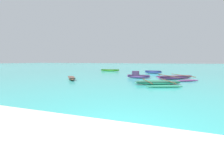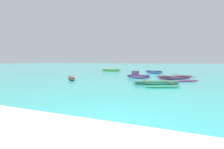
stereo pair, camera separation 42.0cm
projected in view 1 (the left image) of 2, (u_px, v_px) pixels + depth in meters
ground_plane at (116, 142)px, 3.75m from camera, size 240.00×240.00×0.00m
moored_boat_0 at (71, 78)px, 15.97m from camera, size 1.98×2.22×0.32m
moored_boat_1 at (158, 83)px, 12.82m from camera, size 3.97×4.12×0.35m
moored_boat_2 at (175, 77)px, 16.55m from camera, size 4.35×4.88×0.45m
moored_boat_3 at (153, 72)px, 24.15m from camera, size 2.70×0.65×0.46m
moored_boat_4 at (138, 76)px, 17.44m from camera, size 2.75×0.64×0.85m
moored_boat_5 at (110, 70)px, 29.21m from camera, size 3.85×1.08×0.39m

